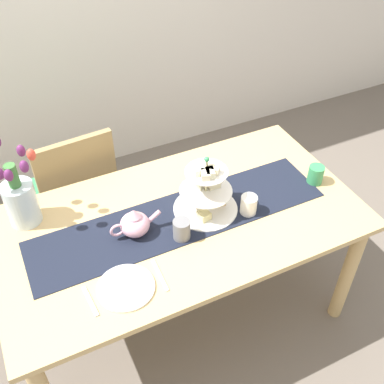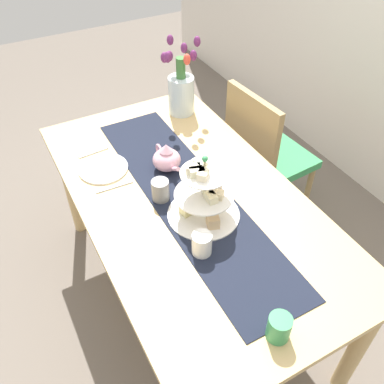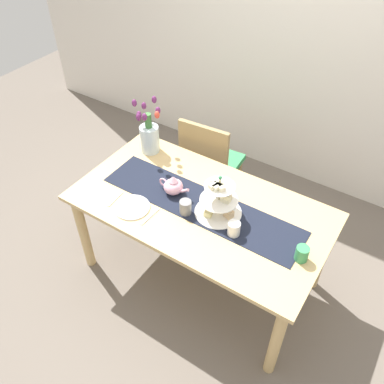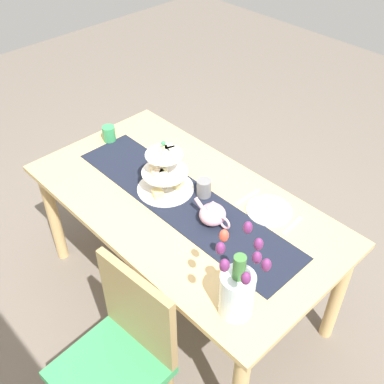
{
  "view_description": "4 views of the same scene",
  "coord_description": "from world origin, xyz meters",
  "px_view_note": "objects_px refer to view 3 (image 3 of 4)",
  "views": [
    {
      "loc": [
        -0.6,
        -1.37,
        2.23
      ],
      "look_at": [
        0.1,
        0.07,
        0.8
      ],
      "focal_mm": 43.25,
      "sensor_mm": 36.0,
      "label": 1
    },
    {
      "loc": [
        1.17,
        -0.62,
        1.97
      ],
      "look_at": [
        0.04,
        -0.0,
        0.79
      ],
      "focal_mm": 38.69,
      "sensor_mm": 36.0,
      "label": 2
    },
    {
      "loc": [
        0.98,
        -1.6,
        2.58
      ],
      "look_at": [
        -0.08,
        0.03,
        0.79
      ],
      "focal_mm": 37.96,
      "sensor_mm": 36.0,
      "label": 3
    },
    {
      "loc": [
        -1.33,
        1.2,
        2.33
      ],
      "look_at": [
        -0.07,
        0.0,
        0.84
      ],
      "focal_mm": 43.62,
      "sensor_mm": 36.0,
      "label": 4
    }
  ],
  "objects_px": {
    "tulip_vase": "(149,135)",
    "mug_orange": "(302,254)",
    "chair_left": "(209,161)",
    "dinner_plate_left": "(132,207)",
    "knife_left": "(150,216)",
    "tiered_cake_stand": "(219,201)",
    "teapot": "(173,186)",
    "fork_left": "(115,199)",
    "mug_white_text": "(234,229)",
    "mug_grey": "(185,207)",
    "dining_table": "(200,216)"
  },
  "relations": [
    {
      "from": "tulip_vase",
      "to": "mug_orange",
      "type": "relative_size",
      "value": 4.23
    },
    {
      "from": "tulip_vase",
      "to": "chair_left",
      "type": "bearing_deg",
      "value": 52.74
    },
    {
      "from": "chair_left",
      "to": "dinner_plate_left",
      "type": "relative_size",
      "value": 3.96
    },
    {
      "from": "dinner_plate_left",
      "to": "knife_left",
      "type": "distance_m",
      "value": 0.15
    },
    {
      "from": "tiered_cake_stand",
      "to": "tulip_vase",
      "type": "distance_m",
      "value": 0.82
    },
    {
      "from": "teapot",
      "to": "fork_left",
      "type": "height_order",
      "value": "teapot"
    },
    {
      "from": "tulip_vase",
      "to": "mug_orange",
      "type": "bearing_deg",
      "value": -14.66
    },
    {
      "from": "teapot",
      "to": "tulip_vase",
      "type": "relative_size",
      "value": 0.59
    },
    {
      "from": "mug_white_text",
      "to": "chair_left",
      "type": "bearing_deg",
      "value": 129.3
    },
    {
      "from": "fork_left",
      "to": "knife_left",
      "type": "bearing_deg",
      "value": 0.0
    },
    {
      "from": "teapot",
      "to": "mug_white_text",
      "type": "relative_size",
      "value": 2.51
    },
    {
      "from": "fork_left",
      "to": "mug_white_text",
      "type": "xyz_separation_m",
      "value": [
        0.8,
        0.16,
        0.04
      ]
    },
    {
      "from": "tulip_vase",
      "to": "mug_grey",
      "type": "distance_m",
      "value": 0.72
    },
    {
      "from": "teapot",
      "to": "mug_white_text",
      "type": "height_order",
      "value": "teapot"
    },
    {
      "from": "mug_orange",
      "to": "fork_left",
      "type": "bearing_deg",
      "value": -170.39
    },
    {
      "from": "knife_left",
      "to": "mug_white_text",
      "type": "bearing_deg",
      "value": 17.43
    },
    {
      "from": "dining_table",
      "to": "teapot",
      "type": "bearing_deg",
      "value": 180.0
    },
    {
      "from": "teapot",
      "to": "mug_orange",
      "type": "distance_m",
      "value": 0.93
    },
    {
      "from": "dining_table",
      "to": "teapot",
      "type": "distance_m",
      "value": 0.27
    },
    {
      "from": "dining_table",
      "to": "mug_orange",
      "type": "height_order",
      "value": "mug_orange"
    },
    {
      "from": "teapot",
      "to": "fork_left",
      "type": "relative_size",
      "value": 1.59
    },
    {
      "from": "tulip_vase",
      "to": "fork_left",
      "type": "xyz_separation_m",
      "value": [
        0.13,
        -0.56,
        -0.14
      ]
    },
    {
      "from": "tulip_vase",
      "to": "fork_left",
      "type": "height_order",
      "value": "tulip_vase"
    },
    {
      "from": "mug_white_text",
      "to": "dinner_plate_left",
      "type": "bearing_deg",
      "value": -166.27
    },
    {
      "from": "dinner_plate_left",
      "to": "mug_grey",
      "type": "relative_size",
      "value": 2.42
    },
    {
      "from": "dining_table",
      "to": "mug_white_text",
      "type": "xyz_separation_m",
      "value": [
        0.3,
        -0.1,
        0.15
      ]
    },
    {
      "from": "teapot",
      "to": "mug_grey",
      "type": "distance_m",
      "value": 0.21
    },
    {
      "from": "teapot",
      "to": "mug_orange",
      "type": "bearing_deg",
      "value": -3.63
    },
    {
      "from": "fork_left",
      "to": "knife_left",
      "type": "relative_size",
      "value": 0.88
    },
    {
      "from": "mug_white_text",
      "to": "mug_orange",
      "type": "relative_size",
      "value": 1.0
    },
    {
      "from": "teapot",
      "to": "mug_orange",
      "type": "xyz_separation_m",
      "value": [
        0.93,
        -0.06,
        -0.01
      ]
    },
    {
      "from": "mug_grey",
      "to": "mug_white_text",
      "type": "distance_m",
      "value": 0.34
    },
    {
      "from": "tulip_vase",
      "to": "dinner_plate_left",
      "type": "relative_size",
      "value": 1.75
    },
    {
      "from": "tiered_cake_stand",
      "to": "dinner_plate_left",
      "type": "relative_size",
      "value": 1.32
    },
    {
      "from": "fork_left",
      "to": "tiered_cake_stand",
      "type": "bearing_deg",
      "value": 22.8
    },
    {
      "from": "dining_table",
      "to": "tiered_cake_stand",
      "type": "bearing_deg",
      "value": 1.02
    },
    {
      "from": "dining_table",
      "to": "chair_left",
      "type": "xyz_separation_m",
      "value": [
        -0.34,
        0.68,
        -0.13
      ]
    },
    {
      "from": "teapot",
      "to": "mug_grey",
      "type": "bearing_deg",
      "value": -33.08
    },
    {
      "from": "tulip_vase",
      "to": "teapot",
      "type": "bearing_deg",
      "value": -35.0
    },
    {
      "from": "dinner_plate_left",
      "to": "mug_orange",
      "type": "bearing_deg",
      "value": 10.89
    },
    {
      "from": "teapot",
      "to": "tulip_vase",
      "type": "height_order",
      "value": "tulip_vase"
    },
    {
      "from": "teapot",
      "to": "mug_white_text",
      "type": "xyz_separation_m",
      "value": [
        0.52,
        -0.1,
        -0.01
      ]
    },
    {
      "from": "dining_table",
      "to": "mug_orange",
      "type": "distance_m",
      "value": 0.73
    },
    {
      "from": "mug_white_text",
      "to": "mug_orange",
      "type": "height_order",
      "value": "same"
    },
    {
      "from": "tulip_vase",
      "to": "tiered_cake_stand",
      "type": "bearing_deg",
      "value": -20.74
    },
    {
      "from": "chair_left",
      "to": "tulip_vase",
      "type": "height_order",
      "value": "tulip_vase"
    },
    {
      "from": "dining_table",
      "to": "tiered_cake_stand",
      "type": "distance_m",
      "value": 0.25
    },
    {
      "from": "tiered_cake_stand",
      "to": "tulip_vase",
      "type": "xyz_separation_m",
      "value": [
        -0.77,
        0.29,
        0.03
      ]
    },
    {
      "from": "fork_left",
      "to": "teapot",
      "type": "bearing_deg",
      "value": 42.85
    },
    {
      "from": "dining_table",
      "to": "mug_grey",
      "type": "bearing_deg",
      "value": -110.02
    }
  ]
}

